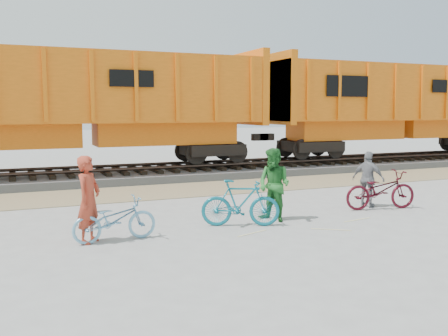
{
  "coord_description": "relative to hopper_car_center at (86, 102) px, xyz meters",
  "views": [
    {
      "loc": [
        -5.8,
        -10.47,
        2.71
      ],
      "look_at": [
        -0.71,
        1.5,
        1.2
      ],
      "focal_mm": 40.0,
      "sensor_mm": 36.0,
      "label": 1
    }
  ],
  "objects": [
    {
      "name": "ground",
      "position": [
        3.17,
        -9.0,
        -3.01
      ],
      "size": [
        120.0,
        120.0,
        0.0
      ],
      "primitive_type": "plane",
      "color": "#9E9E99",
      "rests_on": "ground"
    },
    {
      "name": "gravel_strip",
      "position": [
        3.17,
        -3.5,
        -3.0
      ],
      "size": [
        120.0,
        3.0,
        0.02
      ],
      "primitive_type": "cube",
      "color": "#91815A",
      "rests_on": "ground"
    },
    {
      "name": "ballast_bed",
      "position": [
        3.17,
        0.0,
        -2.86
      ],
      "size": [
        120.0,
        4.0,
        0.3
      ],
      "primitive_type": "cube",
      "color": "slate",
      "rests_on": "ground"
    },
    {
      "name": "track",
      "position": [
        3.17,
        0.0,
        -2.53
      ],
      "size": [
        120.0,
        2.6,
        0.24
      ],
      "color": "black",
      "rests_on": "ballast_bed"
    },
    {
      "name": "hopper_car_center",
      "position": [
        0.0,
        0.0,
        0.0
      ],
      "size": [
        14.0,
        3.13,
        4.65
      ],
      "color": "black",
      "rests_on": "track"
    },
    {
      "name": "hopper_car_right",
      "position": [
        15.0,
        0.0,
        0.0
      ],
      "size": [
        14.0,
        3.13,
        4.65
      ],
      "color": "black",
      "rests_on": "track"
    },
    {
      "name": "bicycle_blue",
      "position": [
        -0.75,
        -9.26,
        -2.55
      ],
      "size": [
        1.79,
        0.75,
        0.92
      ],
      "primitive_type": "imported",
      "rotation": [
        0.0,
        0.0,
        1.65
      ],
      "color": "#70AED0",
      "rests_on": "ground"
    },
    {
      "name": "bicycle_teal",
      "position": [
        2.21,
        -9.06,
        -2.45
      ],
      "size": [
        1.89,
        1.21,
        1.1
      ],
      "primitive_type": "imported",
      "rotation": [
        0.0,
        0.0,
        1.16
      ],
      "color": "#0F6679",
      "rests_on": "ground"
    },
    {
      "name": "bicycle_maroon",
      "position": [
        6.6,
        -8.74,
        -2.47
      ],
      "size": [
        2.13,
        1.07,
        1.07
      ],
      "primitive_type": "imported",
      "rotation": [
        0.0,
        0.0,
        1.39
      ],
      "color": "#430B16",
      "rests_on": "ground"
    },
    {
      "name": "person_solo",
      "position": [
        -1.25,
        -9.16,
        -2.11
      ],
      "size": [
        0.74,
        0.78,
        1.79
      ],
      "primitive_type": "imported",
      "rotation": [
        0.0,
        0.0,
        0.92
      ],
      "color": "#AB3823",
      "rests_on": "ground"
    },
    {
      "name": "person_man",
      "position": [
        3.21,
        -8.86,
        -2.11
      ],
      "size": [
        1.0,
        1.08,
        1.79
      ],
      "primitive_type": "imported",
      "rotation": [
        0.0,
        0.0,
        -1.11
      ],
      "color": "#236928",
      "rests_on": "ground"
    },
    {
      "name": "person_woman",
      "position": [
        6.5,
        -8.34,
        -2.22
      ],
      "size": [
        0.78,
        0.99,
        1.57
      ],
      "primitive_type": "imported",
      "rotation": [
        0.0,
        0.0,
        2.08
      ],
      "color": "gray",
      "rests_on": "ground"
    }
  ]
}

